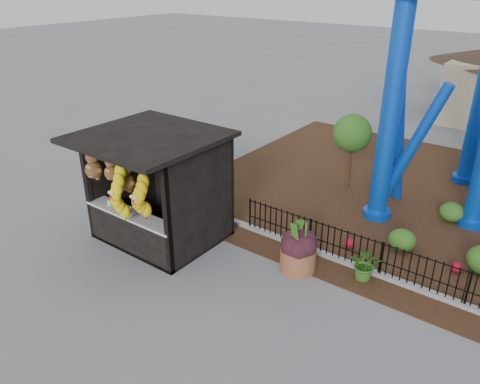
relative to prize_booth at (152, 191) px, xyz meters
The scene contains 8 objects.
ground 3.48m from the prize_booth, 16.73° to the right, with size 120.00×120.00×0.00m, color slate.
mulch_bed 10.08m from the prize_booth, 45.42° to the left, with size 18.00×12.00×0.02m, color #331E11.
curb 7.45m from the prize_booth, 16.70° to the left, with size 18.00×0.18×0.12m, color gray.
prize_booth is the anchor object (origin of this frame).
picket_fence 8.24m from the prize_booth, 14.89° to the left, with size 12.20×0.06×1.00m, color black, non-canonical shape.
terracotta_planter 4.32m from the prize_booth, 16.16° to the left, with size 0.91×0.91×0.63m, color brown.
planter_foliage 4.19m from the prize_booth, 16.16° to the left, with size 0.70×0.70×0.64m, color black.
potted_plant 5.91m from the prize_booth, 18.04° to the left, with size 0.76×0.66×0.85m, color #275318.
Camera 1 is at (5.83, -6.85, 6.92)m, focal length 35.00 mm.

